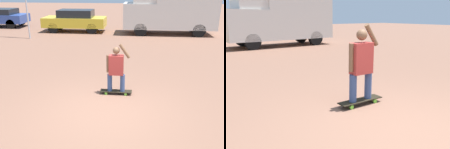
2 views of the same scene
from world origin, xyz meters
TOP-DOWN VIEW (x-y plane):
  - ground_plane at (0.00, 0.00)m, footprint 80.00×80.00m
  - skateboard at (0.21, 1.25)m, footprint 0.95×0.24m
  - person_skateboarder at (0.21, 1.25)m, footprint 0.70×0.22m
  - camper_van at (2.89, 11.34)m, footprint 5.86×2.13m

SIDE VIEW (x-z plane):
  - ground_plane at x=0.00m, z-range 0.00..0.00m
  - skateboard at x=0.21m, z-range 0.03..0.13m
  - person_skateboarder at x=0.21m, z-range 0.12..1.58m
  - camper_van at x=2.89m, z-range 0.13..3.37m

